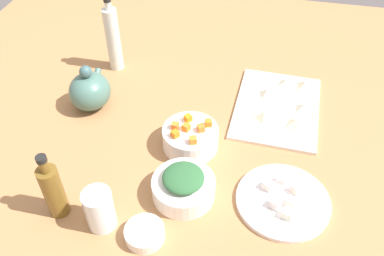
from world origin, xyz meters
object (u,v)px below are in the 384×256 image
Objects in this scene: bowl_greens at (184,188)px; bottle_0 at (53,190)px; bottle_1 at (113,39)px; plate_tofu at (283,201)px; teapot at (90,91)px; drinking_glass_0 at (100,209)px; cutting_board at (277,108)px; bowl_carrots at (189,138)px; bowl_small_side at (145,234)px.

bottle_0 is (-10.92, 27.84, 5.33)cm from bowl_greens.
bottle_1 is at bearing 6.86° from bottle_0.
bottle_1 is at bearing 52.29° from plate_tofu.
drinking_glass_0 is at bearing -154.65° from teapot.
plate_tofu is 1.53× the size of teapot.
plate_tofu is 24.43cm from bowl_greens.
cutting_board is at bearing 5.90° from plate_tofu.
teapot is (24.64, 59.47, 5.23)cm from plate_tofu.
plate_tofu reaches higher than cutting_board.
bowl_carrots is at bearing 62.17° from plate_tofu.
bowl_small_side reaches higher than plate_tofu.
cutting_board is 2.28× the size of teapot.
bowl_greens is at bearing -171.86° from bowl_carrots.
cutting_board is 69.13cm from bottle_0.
bottle_0 reaches higher than drinking_glass_0.
bottle_1 is (10.67, 55.55, 10.77)cm from cutting_board.
bottle_0 reaches higher than teapot.
plate_tofu is 34.22cm from bowl_small_side.
bowl_carrots is (-21.03, 22.97, 2.58)cm from cutting_board.
bowl_small_side is 0.36× the size of bottle_1.
teapot is 0.78× the size of bottle_0.
cutting_board is 2.19× the size of bowl_greens.
cutting_board is 3.76× the size of bowl_small_side.
bottle_1 is 63.61cm from drinking_glass_0.
cutting_board is 57.85cm from bowl_small_side.
cutting_board is 2.23× the size of bowl_carrots.
plate_tofu is at bearing -127.71° from bottle_1.
bowl_greens is 20.69cm from drinking_glass_0.
cutting_board is 57.07cm from teapot.
teapot reaches higher than drinking_glass_0.
teapot reaches higher than cutting_board.
bowl_carrots is 32.28cm from drinking_glass_0.
bottle_1 is at bearing 45.78° from bowl_carrots.
bowl_carrots is at bearing -134.22° from bottle_1.
bowl_carrots is 1.69× the size of bowl_small_side.
bowl_greens is (-2.81, 24.18, 1.98)cm from plate_tofu.
bottle_1 reaches higher than bottle_0.
cutting_board is 31.25cm from bowl_carrots.
bottle_0 is at bearing -173.14° from bottle_1.
drinking_glass_0 is at bearing 81.94° from bowl_small_side.
teapot is (10.59, 32.88, 2.75)cm from bowl_carrots.
teapot is at bearing 25.35° from drinking_glass_0.
bottle_1 is at bearing 25.13° from bowl_small_side.
plate_tofu is at bearing -69.97° from drinking_glass_0.
bowl_greens is 60.48cm from bottle_1.
bowl_carrots is 37.96cm from bottle_0.
bottle_1 is (31.70, 32.58, 8.19)cm from bowl_carrots.
bowl_small_side is at bearing 118.61° from plate_tofu.
bowl_greens is at bearing -127.87° from teapot.
bowl_greens is 1.02× the size of bowl_carrots.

